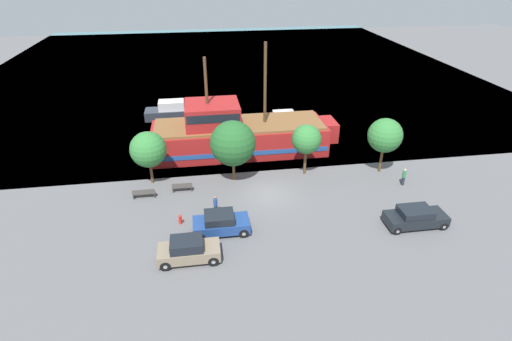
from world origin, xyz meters
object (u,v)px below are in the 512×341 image
at_px(pirate_ship, 237,134).
at_px(fire_hydrant, 180,219).
at_px(parked_car_curb_rear, 188,250).
at_px(bench_promenade_west, 182,187).
at_px(moored_boat_dockside, 286,118).
at_px(moored_boat_outer, 176,111).
at_px(pedestrian_walking_near, 404,177).
at_px(bench_promenade_east, 144,193).
at_px(pedestrian_walking_far, 216,205).
at_px(parked_car_curb_front, 415,217).
at_px(parked_car_curb_mid, 221,223).

height_order(pirate_ship, fire_hydrant, pirate_ship).
relative_size(parked_car_curb_rear, bench_promenade_west, 2.40).
distance_m(moored_boat_dockside, moored_boat_outer, 13.44).
relative_size(moored_boat_outer, fire_hydrant, 9.79).
distance_m(moored_boat_outer, fire_hydrant, 22.21).
bearing_deg(pedestrian_walking_near, fire_hydrant, -171.36).
bearing_deg(moored_boat_dockside, bench_promenade_west, -130.55).
distance_m(pirate_ship, bench_promenade_east, 11.51).
xyz_separation_m(pirate_ship, bench_promenade_west, (-5.40, -7.09, -1.46)).
relative_size(fire_hydrant, pedestrian_walking_far, 0.47).
relative_size(bench_promenade_west, pedestrian_walking_far, 1.02).
bearing_deg(parked_car_curb_front, fire_hydrant, 170.72).
bearing_deg(pedestrian_walking_near, pirate_ship, 146.68).
relative_size(parked_car_curb_mid, bench_promenade_west, 2.41).
xyz_separation_m(parked_car_curb_front, pedestrian_walking_near, (1.92, 5.65, 0.05)).
height_order(moored_boat_outer, fire_hydrant, moored_boat_outer).
distance_m(parked_car_curb_rear, bench_promenade_east, 8.93).
distance_m(fire_hydrant, bench_promenade_east, 5.03).
distance_m(moored_boat_outer, parked_car_curb_front, 30.69).
height_order(bench_promenade_west, pedestrian_walking_near, pedestrian_walking_near).
relative_size(parked_car_curb_front, parked_car_curb_mid, 1.10).
relative_size(parked_car_curb_mid, pedestrian_walking_near, 2.57).
bearing_deg(fire_hydrant, parked_car_curb_rear, -81.50).
distance_m(moored_boat_dockside, bench_promenade_east, 21.01).
relative_size(parked_car_curb_rear, bench_promenade_east, 2.24).
bearing_deg(parked_car_curb_front, moored_boat_dockside, 102.81).
xyz_separation_m(bench_promenade_east, bench_promenade_west, (3.08, 0.56, -0.01)).
xyz_separation_m(pirate_ship, bench_promenade_east, (-8.48, -7.65, -1.46)).
height_order(parked_car_curb_front, parked_car_curb_mid, parked_car_curb_mid).
relative_size(moored_boat_dockside, parked_car_curb_mid, 1.51).
bearing_deg(parked_car_curb_front, pedestrian_walking_far, 165.90).
bearing_deg(pedestrian_walking_near, pedestrian_walking_far, -172.80).
xyz_separation_m(parked_car_curb_rear, fire_hydrant, (-0.62, 4.12, -0.38)).
distance_m(parked_car_curb_front, parked_car_curb_rear, 16.42).
xyz_separation_m(moored_boat_outer, pedestrian_walking_far, (3.52, -21.37, 0.02)).
bearing_deg(moored_boat_dockside, parked_car_curb_rear, -116.78).
bearing_deg(parked_car_curb_mid, parked_car_curb_rear, -130.53).
relative_size(pirate_ship, fire_hydrant, 23.98).
xyz_separation_m(parked_car_curb_front, bench_promenade_east, (-19.97, 6.82, -0.29)).
height_order(moored_boat_outer, bench_promenade_west, moored_boat_outer).
xyz_separation_m(bench_promenade_west, pedestrian_walking_far, (2.57, -3.78, 0.38)).
height_order(pirate_ship, pedestrian_walking_near, pirate_ship).
relative_size(fire_hydrant, pedestrian_walking_near, 0.49).
relative_size(moored_boat_dockside, bench_promenade_east, 3.39).
distance_m(parked_car_curb_rear, pedestrian_walking_near, 19.58).
bearing_deg(pedestrian_walking_near, bench_promenade_west, 174.75).
distance_m(moored_boat_outer, bench_promenade_east, 18.28).
xyz_separation_m(moored_boat_outer, pedestrian_walking_near, (19.76, -19.32, -0.02)).
relative_size(parked_car_curb_mid, parked_car_curb_rear, 1.00).
height_order(parked_car_curb_mid, pedestrian_walking_far, pedestrian_walking_far).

